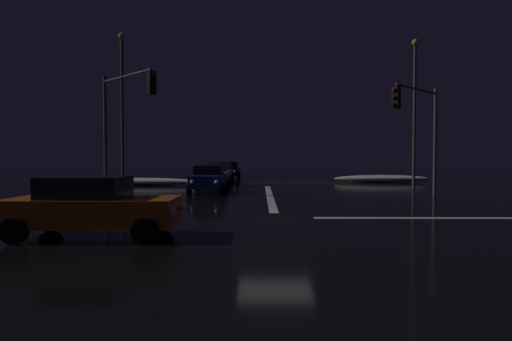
# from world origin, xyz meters

# --- Properties ---
(ground) EXTENTS (120.00, 120.00, 0.10)m
(ground) POSITION_xyz_m (0.00, 0.00, -0.05)
(ground) COLOR black
(stop_line_north) EXTENTS (0.35, 14.56, 0.01)m
(stop_line_north) POSITION_xyz_m (0.00, 8.49, 0.00)
(stop_line_north) COLOR white
(stop_line_north) RESTS_ON ground
(centre_line_ns) EXTENTS (22.00, 0.15, 0.01)m
(centre_line_ns) POSITION_xyz_m (0.00, 20.09, 0.00)
(centre_line_ns) COLOR yellow
(centre_line_ns) RESTS_ON ground
(snow_bank_left_curb) EXTENTS (8.30, 1.50, 0.53)m
(snow_bank_left_curb) POSITION_xyz_m (-9.29, 17.05, 0.26)
(snow_bank_left_curb) COLOR white
(snow_bank_left_curb) RESTS_ON ground
(snow_bank_right_curb) EXTENTS (7.68, 1.50, 0.60)m
(snow_bank_right_curb) POSITION_xyz_m (9.29, 20.64, 0.30)
(snow_bank_right_curb) COLOR white
(snow_bank_right_curb) RESTS_ON ground
(sedan_blue) EXTENTS (2.02, 4.33, 1.57)m
(sedan_blue) POSITION_xyz_m (-3.49, 10.68, 0.80)
(sedan_blue) COLOR navy
(sedan_blue) RESTS_ON ground
(sedan_white) EXTENTS (2.02, 4.33, 1.57)m
(sedan_white) POSITION_xyz_m (-3.65, 15.92, 0.80)
(sedan_white) COLOR silver
(sedan_white) RESTS_ON ground
(sedan_gray) EXTENTS (2.02, 4.33, 1.57)m
(sedan_gray) POSITION_xyz_m (-3.77, 21.16, 0.80)
(sedan_gray) COLOR slate
(sedan_gray) RESTS_ON ground
(sedan_black) EXTENTS (2.02, 4.33, 1.57)m
(sedan_black) POSITION_xyz_m (-3.49, 27.49, 0.80)
(sedan_black) COLOR black
(sedan_black) RESTS_ON ground
(sedan_orange_crossing) EXTENTS (4.33, 2.02, 1.57)m
(sedan_orange_crossing) POSITION_xyz_m (-4.81, -3.64, 0.80)
(sedan_orange_crossing) COLOR #C66014
(sedan_orange_crossing) RESTS_ON ground
(traffic_signal_nw) EXTENTS (3.67, 3.67, 6.41)m
(traffic_signal_nw) POSITION_xyz_m (-7.47, 7.47, 4.45)
(traffic_signal_nw) COLOR #4C4C51
(traffic_signal_nw) RESTS_ON ground
(traffic_signal_ne) EXTENTS (3.38, 3.38, 5.75)m
(traffic_signal_ne) POSITION_xyz_m (7.52, 7.52, 4.00)
(traffic_signal_ne) COLOR #4C4C51
(traffic_signal_ne) RESTS_ON ground
(streetlamp_right_near) EXTENTS (0.44, 0.44, 9.73)m
(streetlamp_right_near) POSITION_xyz_m (9.59, 14.09, 5.57)
(streetlamp_right_near) COLOR #424247
(streetlamp_right_near) RESTS_ON ground
(streetlamp_left_near) EXTENTS (0.44, 0.44, 10.18)m
(streetlamp_left_near) POSITION_xyz_m (-9.59, 14.09, 5.80)
(streetlamp_left_near) COLOR #424247
(streetlamp_left_near) RESTS_ON ground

